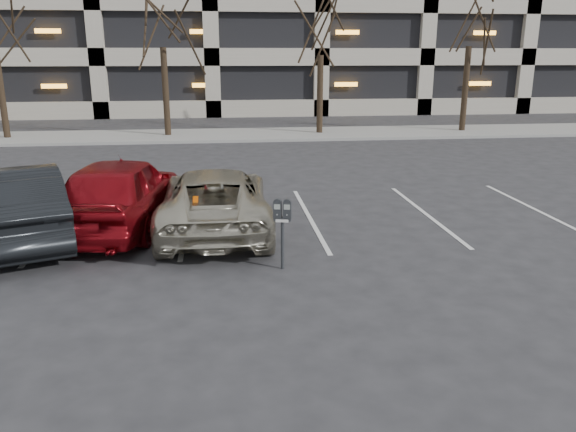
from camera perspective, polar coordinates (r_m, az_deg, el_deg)
The scene contains 8 objects.
ground at distance 10.75m, azimuth -3.33°, elevation -3.81°, with size 140.00×140.00×0.00m, color #28282B.
sidewalk at distance 26.34m, azimuth -5.49°, elevation 8.20°, with size 80.00×4.00×0.12m, color gray.
stall_lines at distance 12.94m, azimuth -10.16°, elevation -0.53°, with size 16.90×5.20×0.00m.
tree_c at distance 26.57m, azimuth 3.41°, elevation 20.74°, with size 3.54×3.54×8.04m.
parking_meter at distance 9.68m, azimuth -0.58°, elevation -0.08°, with size 0.34×0.19×1.25m.
suv_silver at distance 12.07m, azimuth -7.44°, elevation 1.67°, with size 2.25×4.85×1.35m.
car_red at distance 12.59m, azimuth -16.65°, elevation 2.32°, with size 1.89×4.71×1.60m, color maroon.
car_dark at distance 12.49m, azimuth -25.86°, elevation 1.11°, with size 1.63×4.68×1.54m, color black.
Camera 1 is at (-0.56, -10.09, 3.66)m, focal length 35.00 mm.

